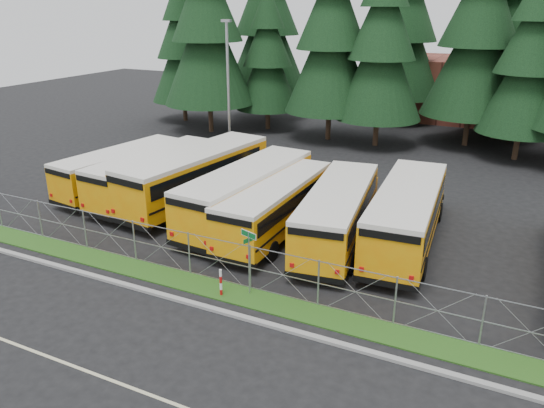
# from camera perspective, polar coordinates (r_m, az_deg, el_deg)

# --- Properties ---
(ground) EXTENTS (120.00, 120.00, 0.00)m
(ground) POSITION_cam_1_polar(r_m,az_deg,el_deg) (22.80, 1.11, -8.54)
(ground) COLOR black
(ground) RESTS_ON ground
(curb) EXTENTS (50.00, 0.25, 0.12)m
(curb) POSITION_cam_1_polar(r_m,az_deg,el_deg) (20.40, -2.64, -12.21)
(curb) COLOR gray
(curb) RESTS_ON ground
(grass_verge) EXTENTS (50.00, 1.40, 0.06)m
(grass_verge) POSITION_cam_1_polar(r_m,az_deg,el_deg) (21.46, -0.83, -10.46)
(grass_verge) COLOR #194914
(grass_verge) RESTS_ON ground
(road_lane_line) EXTENTS (50.00, 0.12, 0.01)m
(road_lane_line) POSITION_cam_1_polar(r_m,az_deg,el_deg) (17.16, -10.95, -20.20)
(road_lane_line) COLOR beige
(road_lane_line) RESTS_ON ground
(chainlink_fence) EXTENTS (44.00, 0.10, 2.00)m
(chainlink_fence) POSITION_cam_1_polar(r_m,az_deg,el_deg) (21.53, 0.00, -7.39)
(chainlink_fence) COLOR #97999F
(chainlink_fence) RESTS_ON ground
(brick_building) EXTENTS (22.00, 10.00, 6.00)m
(brick_building) POSITION_cam_1_polar(r_m,az_deg,el_deg) (58.69, 23.88, 11.03)
(brick_building) COLOR brown
(brick_building) RESTS_ON ground
(bus_0) EXTENTS (3.87, 10.63, 2.73)m
(bus_0) POSITION_cam_1_polar(r_m,az_deg,el_deg) (34.58, -15.42, 3.54)
(bus_0) COLOR orange
(bus_0) RESTS_ON ground
(bus_1) EXTENTS (3.47, 11.19, 2.89)m
(bus_1) POSITION_cam_1_polar(r_m,az_deg,el_deg) (32.77, -12.03, 3.05)
(bus_1) COLOR orange
(bus_1) RESTS_ON ground
(bus_2) EXTENTS (4.51, 12.68, 3.25)m
(bus_2) POSITION_cam_1_polar(r_m,az_deg,el_deg) (31.42, -7.65, 2.91)
(bus_2) COLOR orange
(bus_2) RESTS_ON ground
(bus_3) EXTENTS (3.62, 11.87, 3.07)m
(bus_3) POSITION_cam_1_polar(r_m,az_deg,el_deg) (28.54, -2.25, 1.04)
(bus_3) COLOR orange
(bus_3) RESTS_ON ground
(bus_4) EXTENTS (2.62, 10.81, 2.83)m
(bus_4) POSITION_cam_1_polar(r_m,az_deg,el_deg) (27.14, 0.75, -0.27)
(bus_4) COLOR orange
(bus_4) RESTS_ON ground
(bus_5) EXTENTS (4.13, 11.35, 2.91)m
(bus_5) POSITION_cam_1_polar(r_m,az_deg,el_deg) (26.28, 7.23, -1.08)
(bus_5) COLOR orange
(bus_5) RESTS_ON ground
(bus_6) EXTENTS (3.56, 11.78, 3.05)m
(bus_6) POSITION_cam_1_polar(r_m,az_deg,el_deg) (26.49, 14.35, -1.25)
(bus_6) COLOR orange
(bus_6) RESTS_ON ground
(street_sign) EXTENTS (0.80, 0.53, 2.81)m
(street_sign) POSITION_cam_1_polar(r_m,az_deg,el_deg) (21.08, -2.51, -4.90)
(street_sign) COLOR #97999F
(street_sign) RESTS_ON ground
(striped_bollard) EXTENTS (0.11, 0.11, 1.20)m
(striped_bollard) POSITION_cam_1_polar(r_m,az_deg,el_deg) (21.71, -5.52, -8.44)
(striped_bollard) COLOR #B20C0C
(striped_bollard) RESTS_ON ground
(light_standard) EXTENTS (0.70, 0.35, 10.14)m
(light_standard) POSITION_cam_1_polar(r_m,az_deg,el_deg) (39.49, -4.72, 12.45)
(light_standard) COLOR #97999F
(light_standard) RESTS_ON ground
(conifer_0) EXTENTS (6.20, 6.20, 13.72)m
(conifer_0) POSITION_cam_1_polar(r_m,az_deg,el_deg) (54.54, -9.70, 15.95)
(conifer_0) COLOR black
(conifer_0) RESTS_ON ground
(conifer_1) EXTENTS (8.09, 8.09, 17.88)m
(conifer_1) POSITION_cam_1_polar(r_m,az_deg,el_deg) (48.95, -6.99, 18.01)
(conifer_1) COLOR black
(conifer_1) RESTS_ON ground
(conifer_2) EXTENTS (5.84, 5.84, 12.92)m
(conifer_2) POSITION_cam_1_polar(r_m,az_deg,el_deg) (49.96, -0.47, 15.35)
(conifer_2) COLOR black
(conifer_2) RESTS_ON ground
(conifer_3) EXTENTS (7.64, 7.64, 16.90)m
(conifer_3) POSITION_cam_1_polar(r_m,az_deg,el_deg) (45.96, 6.43, 17.25)
(conifer_3) COLOR black
(conifer_3) RESTS_ON ground
(conifer_4) EXTENTS (7.02, 7.02, 15.53)m
(conifer_4) POSITION_cam_1_polar(r_m,az_deg,el_deg) (44.39, 11.71, 15.96)
(conifer_4) COLOR black
(conifer_4) RESTS_ON ground
(conifer_5) EXTENTS (7.99, 7.99, 17.67)m
(conifer_5) POSITION_cam_1_polar(r_m,az_deg,el_deg) (46.48, 21.36, 16.55)
(conifer_5) COLOR black
(conifer_5) RESTS_ON ground
(conifer_6) EXTENTS (6.44, 6.44, 14.24)m
(conifer_6) POSITION_cam_1_polar(r_m,az_deg,el_deg) (43.54, 26.01, 13.42)
(conifer_6) COLOR black
(conifer_6) RESTS_ON ground
(conifer_10) EXTENTS (8.29, 8.29, 18.33)m
(conifer_10) POSITION_cam_1_polar(r_m,az_deg,el_deg) (55.16, -0.57, 18.68)
(conifer_10) COLOR black
(conifer_10) RESTS_ON ground
(conifer_11) EXTENTS (7.80, 7.80, 17.25)m
(conifer_11) POSITION_cam_1_polar(r_m,az_deg,el_deg) (54.58, 14.15, 17.50)
(conifer_11) COLOR black
(conifer_11) RESTS_ON ground
(conifer_12) EXTENTS (7.58, 7.58, 16.76)m
(conifer_12) POSITION_cam_1_polar(r_m,az_deg,el_deg) (50.11, 24.02, 15.88)
(conifer_12) COLOR black
(conifer_12) RESTS_ON ground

